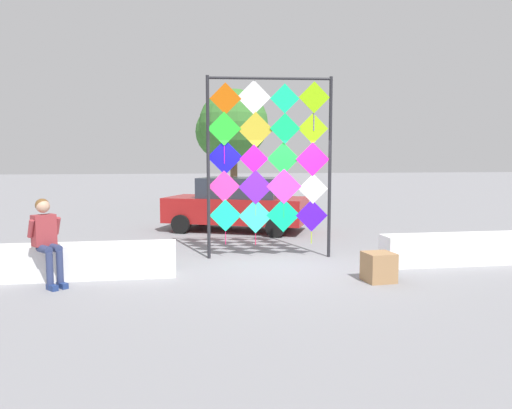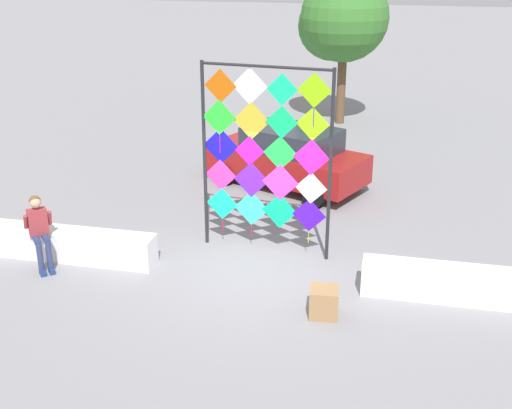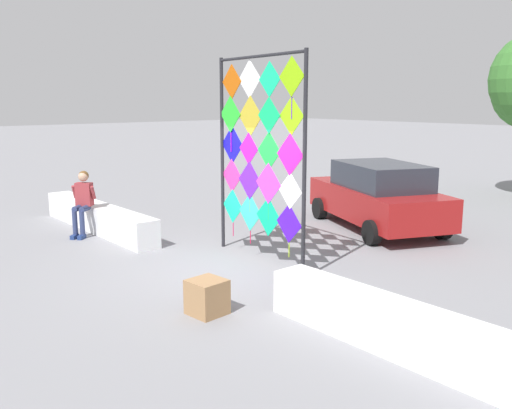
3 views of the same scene
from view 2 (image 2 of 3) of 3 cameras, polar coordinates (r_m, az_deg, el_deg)
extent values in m
plane|color=gray|center=(12.80, 0.10, -5.82)|extent=(120.00, 120.00, 0.00)
cube|color=white|center=(13.98, -18.05, -3.09)|extent=(4.76, 0.55, 0.61)
cube|color=white|center=(12.34, 20.31, -6.81)|extent=(4.76, 0.55, 0.61)
cylinder|color=#232328|center=(13.36, -4.47, 4.21)|extent=(0.07, 0.07, 3.83)
cylinder|color=#232328|center=(12.64, 6.44, 3.11)|extent=(0.07, 0.07, 3.83)
cylinder|color=#232328|center=(12.49, 0.88, 11.86)|extent=(2.57, 0.30, 0.06)
cube|color=#17F8B0|center=(13.58, -2.95, 0.08)|extent=(0.68, 0.08, 0.68)
cylinder|color=#E51658|center=(13.77, -2.90, -1.78)|extent=(0.02, 0.02, 0.28)
cube|color=#34E8C1|center=(13.37, -0.40, -0.33)|extent=(0.73, 0.08, 0.73)
cylinder|color=#E51644|center=(13.57, -0.39, -2.25)|extent=(0.02, 0.02, 0.25)
cube|color=#0DCD8C|center=(13.20, 2.04, -0.57)|extent=(0.72, 0.08, 0.73)
cube|color=#4512DE|center=(13.06, 4.61, -0.93)|extent=(0.69, 0.08, 0.69)
cylinder|color=#B1E516|center=(13.26, 4.56, -2.82)|extent=(0.02, 0.02, 0.26)
cube|color=#F635A3|center=(13.37, -3.09, 2.55)|extent=(0.67, 0.08, 0.67)
cube|color=#691FCF|center=(13.14, -0.42, 2.15)|extent=(0.73, 0.08, 0.73)
cylinder|color=#8FE516|center=(13.32, -0.40, 0.19)|extent=(0.02, 0.02, 0.24)
cube|color=#E03AF5|center=(12.97, 2.10, 1.93)|extent=(0.75, 0.08, 0.75)
cylinder|color=#2EE516|center=(13.16, 2.08, -0.19)|extent=(0.02, 0.02, 0.29)
cube|color=white|center=(12.85, 4.79, 1.42)|extent=(0.64, 0.07, 0.64)
cube|color=#1511D7|center=(13.18, -3.06, 5.06)|extent=(0.74, 0.08, 0.75)
cube|color=#D817D1|center=(12.97, -0.57, 4.66)|extent=(0.61, 0.07, 0.61)
cylinder|color=#16E51E|center=(13.11, -0.55, 2.93)|extent=(0.02, 0.02, 0.23)
cube|color=green|center=(12.81, 2.10, 4.45)|extent=(0.68, 0.08, 0.69)
cube|color=#F31DAF|center=(12.65, 4.80, 4.08)|extent=(0.72, 0.08, 0.72)
cube|color=#29D931|center=(13.00, -3.21, 7.53)|extent=(0.70, 0.08, 0.70)
cylinder|color=#E516DC|center=(13.15, -3.14, 5.25)|extent=(0.02, 0.02, 0.38)
cube|color=gold|center=(12.80, -0.40, 7.26)|extent=(0.75, 0.08, 0.75)
cylinder|color=#1634E5|center=(12.95, -0.38, 5.08)|extent=(0.02, 0.02, 0.27)
cube|color=#12DB74|center=(12.60, 2.24, 7.13)|extent=(0.64, 0.07, 0.64)
cube|color=#A1F516|center=(12.49, 4.93, 6.95)|extent=(0.65, 0.07, 0.65)
cube|color=#CC5609|center=(12.87, -3.10, 10.22)|extent=(0.66, 0.07, 0.66)
cylinder|color=#1693E5|center=(12.97, -3.05, 8.31)|extent=(0.02, 0.02, 0.22)
cube|color=white|center=(12.67, -0.55, 10.21)|extent=(0.71, 0.08, 0.71)
cube|color=#15E790|center=(12.47, 2.27, 9.91)|extent=(0.62, 0.07, 0.62)
cube|color=#8BD210|center=(12.31, 5.08, 9.82)|extent=(0.66, 0.07, 0.66)
cylinder|color=#6116E5|center=(12.44, 5.02, 7.51)|extent=(0.02, 0.02, 0.37)
cylinder|color=navy|center=(13.25, -18.15, -4.50)|extent=(0.11, 0.11, 0.61)
cylinder|color=navy|center=(13.27, -18.45, -2.90)|extent=(0.31, 0.34, 0.13)
cube|color=navy|center=(13.31, -17.98, -5.61)|extent=(0.23, 0.25, 0.09)
cylinder|color=navy|center=(13.27, -17.43, -4.37)|extent=(0.11, 0.11, 0.61)
cylinder|color=navy|center=(13.29, -17.73, -2.77)|extent=(0.31, 0.34, 0.13)
cube|color=navy|center=(13.33, -17.26, -5.48)|extent=(0.23, 0.25, 0.09)
cube|color=#993338|center=(13.32, -18.35, -1.43)|extent=(0.40, 0.38, 0.52)
sphere|color=tan|center=(13.18, -18.56, 0.17)|extent=(0.22, 0.22, 0.22)
sphere|color=brown|center=(13.19, -18.58, 0.26)|extent=(0.22, 0.22, 0.22)
cylinder|color=#993338|center=(13.26, -19.30, -1.42)|extent=(0.17, 0.19, 0.31)
cylinder|color=#993338|center=(13.31, -17.43, -1.10)|extent=(0.17, 0.19, 0.31)
cube|color=maroon|center=(17.04, 2.67, 3.63)|extent=(4.40, 3.20, 0.72)
cube|color=#282D38|center=(16.78, 3.12, 5.64)|extent=(2.68, 2.30, 0.58)
cylinder|color=black|center=(17.27, -2.75, 2.60)|extent=(0.58, 0.41, 0.54)
cylinder|color=black|center=(18.58, 0.60, 4.02)|extent=(0.58, 0.41, 0.54)
cylinder|color=black|center=(15.78, 5.06, 0.67)|extent=(0.58, 0.41, 0.54)
cylinder|color=black|center=(17.21, 8.07, 2.34)|extent=(0.58, 0.41, 0.54)
cube|color=#9E754C|center=(11.34, 5.90, -8.39)|extent=(0.52, 0.52, 0.50)
cylinder|color=brown|center=(23.29, 7.39, 10.26)|extent=(0.31, 0.31, 2.72)
sphere|color=#38752D|center=(22.96, 7.67, 15.77)|extent=(2.96, 2.96, 2.96)
sphere|color=#38752D|center=(23.47, 6.66, 15.15)|extent=(2.39, 2.39, 2.39)
camera|label=1|loc=(6.15, -42.51, -23.32)|focal=33.67mm
camera|label=3|loc=(8.02, 51.03, -8.11)|focal=38.53mm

